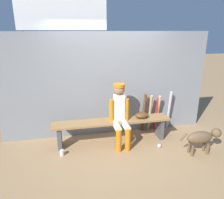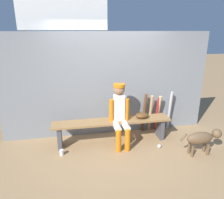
{
  "view_description": "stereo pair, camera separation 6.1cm",
  "coord_description": "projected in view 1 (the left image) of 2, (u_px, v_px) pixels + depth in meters",
  "views": [
    {
      "loc": [
        -0.82,
        -3.91,
        2.26
      ],
      "look_at": [
        0.0,
        0.0,
        0.94
      ],
      "focal_mm": 34.13,
      "sensor_mm": 36.0,
      "label": 1
    },
    {
      "loc": [
        -0.76,
        -3.93,
        2.26
      ],
      "look_at": [
        0.0,
        0.0,
        0.94
      ],
      "focal_mm": 34.13,
      "sensor_mm": 36.0,
      "label": 2
    }
  ],
  "objects": [
    {
      "name": "ground_plane",
      "position": [
        112.0,
        142.0,
        4.5
      ],
      "size": [
        30.0,
        30.0,
        0.0
      ],
      "primitive_type": "plane",
      "color": "#9E7A51"
    },
    {
      "name": "chainlink_fence",
      "position": [
        108.0,
        85.0,
        4.59
      ],
      "size": [
        4.52,
        0.03,
        2.23
      ],
      "primitive_type": "cube",
      "color": "gray",
      "rests_on": "ground_plane"
    },
    {
      "name": "dugout_bench",
      "position": [
        112.0,
        125.0,
        4.38
      ],
      "size": [
        2.43,
        0.36,
        0.49
      ],
      "color": "olive",
      "rests_on": "ground_plane"
    },
    {
      "name": "player_seated",
      "position": [
        120.0,
        113.0,
        4.21
      ],
      "size": [
        0.41,
        0.55,
        1.26
      ],
      "color": "silver",
      "rests_on": "ground_plane"
    },
    {
      "name": "baseball_glove",
      "position": [
        142.0,
        115.0,
        4.45
      ],
      "size": [
        0.28,
        0.2,
        0.12
      ],
      "primitive_type": "ellipsoid",
      "color": "#593819",
      "rests_on": "dugout_bench"
    },
    {
      "name": "bat_wood_dark",
      "position": [
        144.0,
        113.0,
        4.85
      ],
      "size": [
        0.08,
        0.17,
        0.92
      ],
      "primitive_type": "cylinder",
      "rotation": [
        0.1,
        0.0,
        0.12
      ],
      "color": "brown",
      "rests_on": "ground_plane"
    },
    {
      "name": "bat_wood_tan",
      "position": [
        150.0,
        113.0,
        4.87
      ],
      "size": [
        0.08,
        0.22,
        0.88
      ],
      "primitive_type": "cylinder",
      "rotation": [
        0.17,
        0.0,
        -0.1
      ],
      "color": "tan",
      "rests_on": "ground_plane"
    },
    {
      "name": "bat_aluminum_red",
      "position": [
        156.0,
        114.0,
        4.93
      ],
      "size": [
        0.09,
        0.17,
        0.82
      ],
      "primitive_type": "cylinder",
      "rotation": [
        0.12,
        0.0,
        0.18
      ],
      "color": "#B22323",
      "rests_on": "ground_plane"
    },
    {
      "name": "bat_wood_natural",
      "position": [
        157.0,
        113.0,
        4.93
      ],
      "size": [
        0.07,
        0.23,
        0.86
      ],
      "primitive_type": "cylinder",
      "rotation": [
        0.2,
        0.0,
        -0.03
      ],
      "color": "tan",
      "rests_on": "ground_plane"
    },
    {
      "name": "bat_aluminum_silver",
      "position": [
        169.0,
        110.0,
        4.96
      ],
      "size": [
        0.07,
        0.16,
        0.94
      ],
      "primitive_type": "cylinder",
      "rotation": [
        0.1,
        0.0,
        0.07
      ],
      "color": "#B7B7BC",
      "rests_on": "ground_plane"
    },
    {
      "name": "baseball",
      "position": [
        159.0,
        146.0,
        4.28
      ],
      "size": [
        0.07,
        0.07,
        0.07
      ],
      "primitive_type": "sphere",
      "color": "white",
      "rests_on": "ground_plane"
    },
    {
      "name": "cup_on_ground",
      "position": [
        62.0,
        153.0,
        4.0
      ],
      "size": [
        0.08,
        0.08,
        0.11
      ],
      "primitive_type": "cylinder",
      "color": "silver",
      "rests_on": "ground_plane"
    },
    {
      "name": "cup_on_bench",
      "position": [
        125.0,
        115.0,
        4.46
      ],
      "size": [
        0.08,
        0.08,
        0.11
      ],
      "primitive_type": "cylinder",
      "color": "#1E47AD",
      "rests_on": "dugout_bench"
    },
    {
      "name": "scoreboard",
      "position": [
        66.0,
        25.0,
        4.88
      ],
      "size": [
        2.3,
        0.27,
        3.36
      ],
      "color": "#3F3F42",
      "rests_on": "ground_plane"
    },
    {
      "name": "dog",
      "position": [
        203.0,
        137.0,
        3.99
      ],
      "size": [
        0.84,
        0.2,
        0.49
      ],
      "color": "brown",
      "rests_on": "ground_plane"
    }
  ]
}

